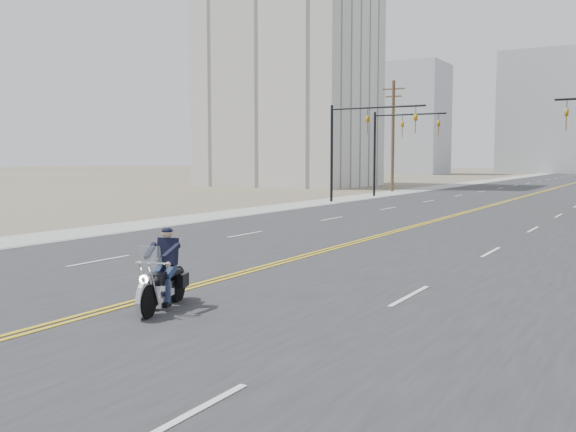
# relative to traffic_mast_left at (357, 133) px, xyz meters

# --- Properties ---
(ground_plane) EXTENTS (400.00, 400.00, 0.00)m
(ground_plane) POSITION_rel_traffic_mast_left_xyz_m (8.98, -32.00, -4.94)
(ground_plane) COLOR #776D56
(ground_plane) RESTS_ON ground
(road) EXTENTS (20.00, 200.00, 0.01)m
(road) POSITION_rel_traffic_mast_left_xyz_m (8.98, 38.00, -4.93)
(road) COLOR #303033
(road) RESTS_ON ground
(sidewalk_left) EXTENTS (3.00, 200.00, 0.01)m
(sidewalk_left) POSITION_rel_traffic_mast_left_xyz_m (-2.52, 38.00, -4.93)
(sidewalk_left) COLOR #A5A5A0
(sidewalk_left) RESTS_ON ground
(traffic_mast_left) EXTENTS (7.10, 0.26, 7.00)m
(traffic_mast_left) POSITION_rel_traffic_mast_left_xyz_m (0.00, 0.00, 0.00)
(traffic_mast_left) COLOR black
(traffic_mast_left) RESTS_ON ground
(traffic_mast_far) EXTENTS (6.10, 0.26, 7.00)m
(traffic_mast_far) POSITION_rel_traffic_mast_left_xyz_m (-0.33, 8.00, -0.06)
(traffic_mast_far) COLOR black
(traffic_mast_far) RESTS_ON ground
(utility_pole_left) EXTENTS (2.20, 0.30, 10.50)m
(utility_pole_left) POSITION_rel_traffic_mast_left_xyz_m (-3.52, 16.00, 0.54)
(utility_pole_left) COLOR brown
(utility_pole_left) RESTS_ON ground
(apartment_block) EXTENTS (18.00, 14.00, 30.00)m
(apartment_block) POSITION_rel_traffic_mast_left_xyz_m (-19.02, 23.00, 10.06)
(apartment_block) COLOR silver
(apartment_block) RESTS_ON ground
(haze_bldg_a) EXTENTS (14.00, 12.00, 22.00)m
(haze_bldg_a) POSITION_rel_traffic_mast_left_xyz_m (-26.02, 83.00, 6.06)
(haze_bldg_a) COLOR #B7BCC6
(haze_bldg_a) RESTS_ON ground
(haze_bldg_d) EXTENTS (20.00, 15.00, 26.00)m
(haze_bldg_d) POSITION_rel_traffic_mast_left_xyz_m (-3.02, 108.00, 8.06)
(haze_bldg_d) COLOR #ADB2B7
(haze_bldg_d) RESTS_ON ground
(haze_bldg_f) EXTENTS (12.00, 12.00, 16.00)m
(haze_bldg_f) POSITION_rel_traffic_mast_left_xyz_m (-41.02, 98.00, 3.06)
(haze_bldg_f) COLOR #ADB2B7
(haze_bldg_f) RESTS_ON ground
(motorcyclist) EXTENTS (1.58, 2.38, 1.72)m
(motorcyclist) POSITION_rel_traffic_mast_left_xyz_m (9.93, -31.84, -4.08)
(motorcyclist) COLOR black
(motorcyclist) RESTS_ON ground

